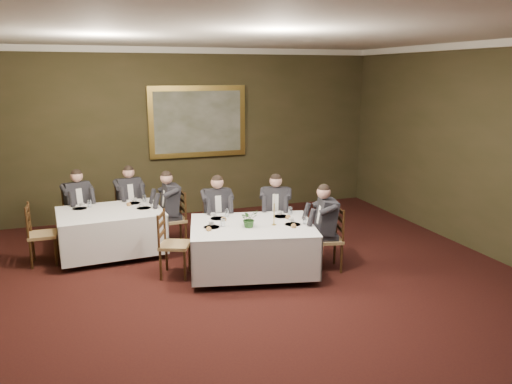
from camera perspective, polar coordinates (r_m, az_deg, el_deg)
ground at (r=6.61m, az=3.04°, el=-13.45°), size 10.00×10.00×0.00m
ceiling at (r=5.92m, az=3.48°, el=18.36°), size 8.00×10.00×0.10m
back_wall at (r=10.76m, az=-6.99°, el=6.73°), size 8.00×0.10×3.50m
crown_molding at (r=5.92m, az=3.47°, el=17.78°), size 8.00×10.00×0.12m
table_main at (r=7.63m, az=-0.43°, el=-6.00°), size 2.12×1.79×0.67m
table_second at (r=8.71m, az=-16.23°, el=-4.07°), size 1.77×1.40×0.67m
chair_main_backleft at (r=8.56m, az=-4.45°, el=-5.04°), size 0.47×0.45×1.00m
diner_main_backleft at (r=8.48m, az=-4.47°, el=-3.60°), size 0.44×0.51×1.35m
chair_main_backright at (r=8.64m, az=2.24°, el=-4.81°), size 0.57×0.56×1.00m
diner_main_backright at (r=8.56m, az=2.25°, el=-3.39°), size 0.56×0.60×1.35m
chair_main_endleft at (r=7.67m, az=-9.29°, el=-7.42°), size 0.56×0.57×1.00m
chair_main_endright at (r=7.89m, az=8.18°, el=-6.76°), size 0.50×0.52×1.00m
diner_main_endright at (r=7.81m, az=8.15°, el=-5.19°), size 0.55×0.49×1.35m
chair_sec_backleft at (r=9.55m, az=-19.55°, el=-3.82°), size 0.55×0.54×1.00m
diner_sec_backleft at (r=9.48m, az=-19.63°, el=-2.52°), size 0.53×0.58×1.35m
chair_sec_backright at (r=9.63m, az=-14.18°, el=-3.29°), size 0.51×0.49×1.00m
diner_sec_backright at (r=9.56m, az=-14.24°, el=-2.00°), size 0.48×0.55×1.35m
chair_sec_endright at (r=8.93m, az=-9.37°, el=-4.37°), size 0.44×0.46×1.00m
diner_sec_endright at (r=8.87m, az=-9.50°, el=-2.97°), size 0.50×0.44×1.35m
chair_sec_endleft at (r=8.71m, az=-23.14°, el=-5.77°), size 0.42×0.44×1.00m
centerpiece at (r=7.38m, az=-0.79°, el=-2.95°), size 0.31×0.28×0.29m
candlestick at (r=7.47m, az=2.07°, el=-2.44°), size 0.07×0.07×0.49m
place_setting_table_main at (r=7.90m, az=-4.04°, el=-2.71°), size 0.33×0.31×0.14m
place_setting_table_second at (r=8.95m, az=-19.21°, el=-1.52°), size 0.33×0.31×0.14m
painting at (r=10.69m, az=-6.67°, el=7.99°), size 2.07×0.09×1.50m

